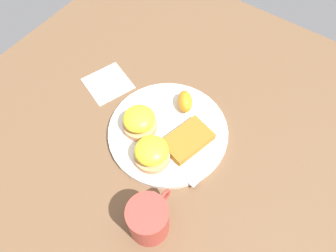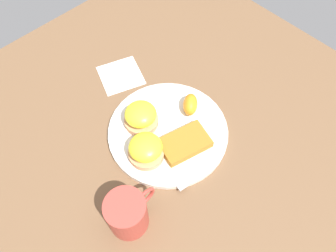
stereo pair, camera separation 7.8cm
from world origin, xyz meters
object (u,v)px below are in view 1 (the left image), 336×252
object	(u,v)px
sandwich_benedict_left	(139,121)
hashbrown_patty	(188,140)
fork	(170,159)
cup	(149,219)
sandwich_benedict_right	(152,153)
orange_wedge	(185,101)

from	to	relation	value
sandwich_benedict_left	hashbrown_patty	bearing A→B (deg)	-74.44
fork	cup	distance (m)	0.16
sandwich_benedict_left	hashbrown_patty	world-z (taller)	sandwich_benedict_left
sandwich_benedict_right	orange_wedge	bearing A→B (deg)	6.84
hashbrown_patty	orange_wedge	bearing A→B (deg)	37.38
sandwich_benedict_left	sandwich_benedict_right	xyz separation A→B (m)	(-0.05, -0.07, 0.00)
orange_wedge	cup	bearing A→B (deg)	-159.91
sandwich_benedict_right	orange_wedge	distance (m)	0.17
sandwich_benedict_right	hashbrown_patty	world-z (taller)	sandwich_benedict_right
fork	sandwich_benedict_right	bearing A→B (deg)	119.39
fork	cup	world-z (taller)	cup
hashbrown_patty	orange_wedge	distance (m)	0.10
cup	orange_wedge	bearing A→B (deg)	20.09
sandwich_benedict_right	hashbrown_patty	distance (m)	0.10
sandwich_benedict_right	cup	distance (m)	0.15
sandwich_benedict_right	fork	xyz separation A→B (m)	(0.02, -0.04, -0.03)
sandwich_benedict_left	fork	world-z (taller)	sandwich_benedict_left
sandwich_benedict_left	orange_wedge	xyz separation A→B (m)	(0.12, -0.05, -0.01)
sandwich_benedict_right	orange_wedge	world-z (taller)	sandwich_benedict_right
sandwich_benedict_left	cup	xyz separation A→B (m)	(-0.18, -0.16, 0.01)
sandwich_benedict_left	sandwich_benedict_right	distance (m)	0.09
sandwich_benedict_left	cup	bearing A→B (deg)	-137.54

